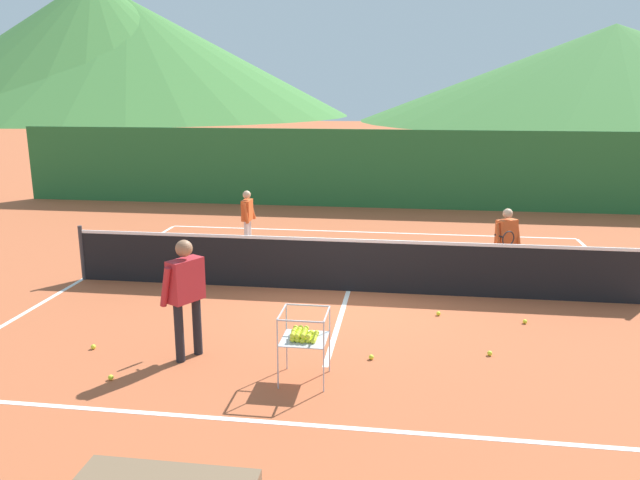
{
  "coord_description": "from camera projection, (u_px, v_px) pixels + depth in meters",
  "views": [
    {
      "loc": [
        0.99,
        -10.64,
        3.56
      ],
      "look_at": [
        -0.54,
        0.16,
        0.89
      ],
      "focal_mm": 34.81,
      "sensor_mm": 36.0,
      "label": 1
    }
  ],
  "objects": [
    {
      "name": "student_0",
      "position": [
        247.0,
        214.0,
        14.02
      ],
      "size": [
        0.24,
        0.52,
        1.34
      ],
      "color": "silver",
      "rests_on": "ground"
    },
    {
      "name": "tennis_ball_3",
      "position": [
        111.0,
        377.0,
        7.78
      ],
      "size": [
        0.07,
        0.07,
        0.07
      ],
      "primitive_type": "sphere",
      "color": "yellow",
      "rests_on": "ground"
    },
    {
      "name": "tennis_ball_2",
      "position": [
        371.0,
        357.0,
        8.37
      ],
      "size": [
        0.07,
        0.07,
        0.07
      ],
      "primitive_type": "sphere",
      "color": "yellow",
      "rests_on": "ground"
    },
    {
      "name": "tennis_ball_0",
      "position": [
        525.0,
        322.0,
        9.65
      ],
      "size": [
        0.07,
        0.07,
        0.07
      ],
      "primitive_type": "sphere",
      "color": "yellow",
      "rests_on": "ground"
    },
    {
      "name": "hill_1",
      "position": [
        131.0,
        58.0,
        82.42
      ],
      "size": [
        57.78,
        57.78,
        15.02
      ],
      "primitive_type": "cone",
      "color": "#427A38",
      "rests_on": "ground"
    },
    {
      "name": "tennis_ball_6",
      "position": [
        320.0,
        342.0,
        8.87
      ],
      "size": [
        0.07,
        0.07,
        0.07
      ],
      "primitive_type": "sphere",
      "color": "yellow",
      "rests_on": "ground"
    },
    {
      "name": "tennis_net",
      "position": [
        349.0,
        264.0,
        11.09
      ],
      "size": [
        10.27,
        0.08,
        1.05
      ],
      "color": "#333338",
      "rests_on": "ground"
    },
    {
      "name": "tennis_ball_4",
      "position": [
        438.0,
        314.0,
        9.99
      ],
      "size": [
        0.07,
        0.07,
        0.07
      ],
      "primitive_type": "sphere",
      "color": "yellow",
      "rests_on": "ground"
    },
    {
      "name": "tennis_ball_1",
      "position": [
        490.0,
        353.0,
        8.49
      ],
      "size": [
        0.07,
        0.07,
        0.07
      ],
      "primitive_type": "sphere",
      "color": "yellow",
      "rests_on": "ground"
    },
    {
      "name": "hill_0",
      "position": [
        98.0,
        47.0,
        81.48
      ],
      "size": [
        51.85,
        51.85,
        17.65
      ],
      "primitive_type": "cone",
      "color": "#427A38",
      "rests_on": "ground"
    },
    {
      "name": "tennis_ball_5",
      "position": [
        93.0,
        347.0,
        8.71
      ],
      "size": [
        0.07,
        0.07,
        0.07
      ],
      "primitive_type": "sphere",
      "color": "yellow",
      "rests_on": "ground"
    },
    {
      "name": "line_service_center",
      "position": [
        348.0,
        291.0,
        11.21
      ],
      "size": [
        0.08,
        6.38,
        0.01
      ],
      "primitive_type": "cube",
      "color": "white",
      "rests_on": "ground"
    },
    {
      "name": "hill_2",
      "position": [
        611.0,
        73.0,
        67.47
      ],
      "size": [
        54.59,
        54.59,
        10.34
      ],
      "primitive_type": "cone",
      "color": "#427A38",
      "rests_on": "ground"
    },
    {
      "name": "ground_plane",
      "position": [
        348.0,
        291.0,
        11.21
      ],
      "size": [
        120.0,
        120.0,
        0.0
      ],
      "primitive_type": "plane",
      "color": "#B25633"
    },
    {
      "name": "instructor",
      "position": [
        186.0,
        288.0,
        8.22
      ],
      "size": [
        0.53,
        0.83,
        1.65
      ],
      "color": "black",
      "rests_on": "ground"
    },
    {
      "name": "line_baseline_near",
      "position": [
        307.0,
        425.0,
        6.74
      ],
      "size": [
        10.26,
        0.08,
        0.01
      ],
      "primitive_type": "cube",
      "color": "white",
      "rests_on": "ground"
    },
    {
      "name": "line_baseline_far",
      "position": [
        366.0,
        232.0,
        15.8
      ],
      "size": [
        10.26,
        0.08,
        0.01
      ],
      "primitive_type": "cube",
      "color": "white",
      "rests_on": "ground"
    },
    {
      "name": "student_1",
      "position": [
        506.0,
        237.0,
        11.77
      ],
      "size": [
        0.54,
        0.66,
        1.37
      ],
      "color": "silver",
      "rests_on": "ground"
    },
    {
      "name": "windscreen_fence",
      "position": [
        375.0,
        169.0,
        18.79
      ],
      "size": [
        22.57,
        0.08,
        2.38
      ],
      "primitive_type": "cube",
      "color": "#286B33",
      "rests_on": "ground"
    },
    {
      "name": "ball_cart",
      "position": [
        303.0,
        335.0,
        7.66
      ],
      "size": [
        0.58,
        0.58,
        0.9
      ],
      "color": "#B7B7BC",
      "rests_on": "ground"
    },
    {
      "name": "line_sideline_west",
      "position": [
        83.0,
        279.0,
        11.91
      ],
      "size": [
        0.08,
        9.42,
        0.01
      ],
      "primitive_type": "cube",
      "color": "white",
      "rests_on": "ground"
    }
  ]
}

